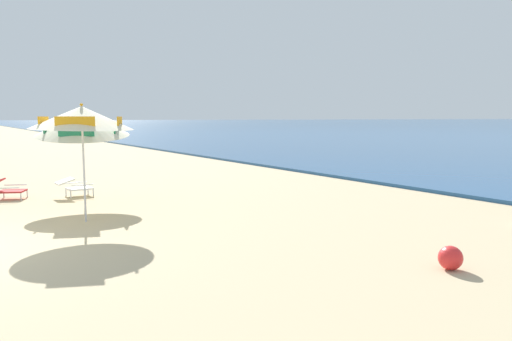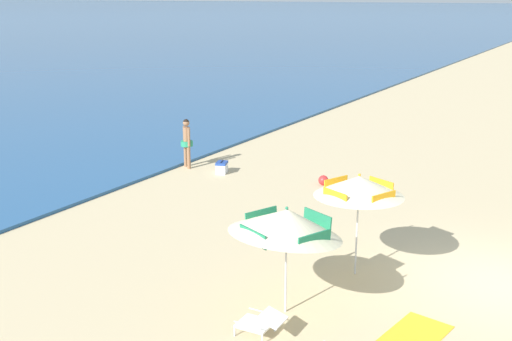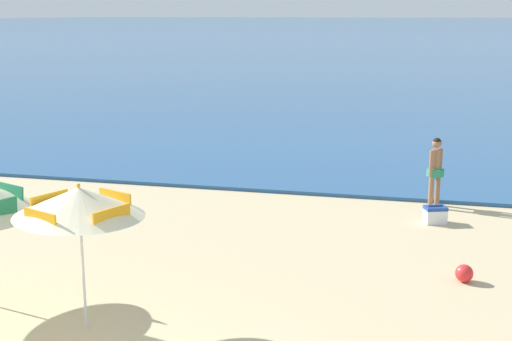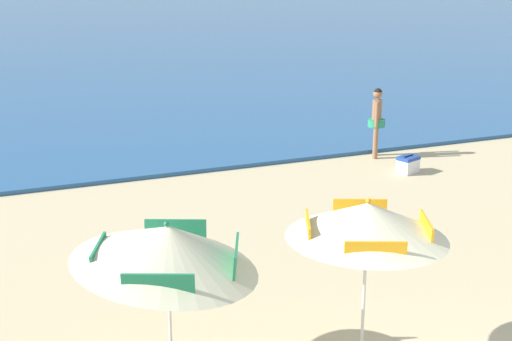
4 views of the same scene
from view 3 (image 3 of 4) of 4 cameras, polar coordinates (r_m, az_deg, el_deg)
ocean_water at (r=417.89m, az=13.60°, el=11.78°), size 800.00×800.00×0.10m
beach_umbrella_striped_second at (r=10.64m, az=-14.30°, el=-2.52°), size 2.64×2.63×2.33m
person_standing_near_shore at (r=17.95m, az=14.51°, el=0.27°), size 0.43×0.46×1.76m
cooler_box at (r=16.73m, az=14.48°, el=-3.52°), size 0.58×0.50×0.43m
beach_ball at (r=13.31m, az=16.71°, el=-8.08°), size 0.33×0.33×0.33m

